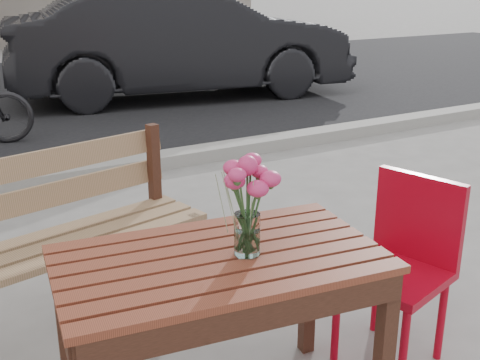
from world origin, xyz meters
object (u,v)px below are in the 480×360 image
(red_chair, at_px, (403,257))
(parked_car, at_px, (181,41))
(main_table, at_px, (220,285))
(main_vase, at_px, (247,194))

(red_chair, relative_size, parked_car, 0.18)
(main_table, distance_m, parked_car, 6.74)
(red_chair, height_order, parked_car, parked_car)
(main_vase, relative_size, parked_car, 0.08)
(main_table, xyz_separation_m, parked_car, (2.69, 6.18, 0.19))
(parked_car, bearing_deg, main_vase, 166.84)
(red_chair, bearing_deg, main_vase, -103.25)
(main_table, height_order, parked_car, parked_car)
(main_table, bearing_deg, main_vase, -17.34)
(main_table, relative_size, main_vase, 3.39)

